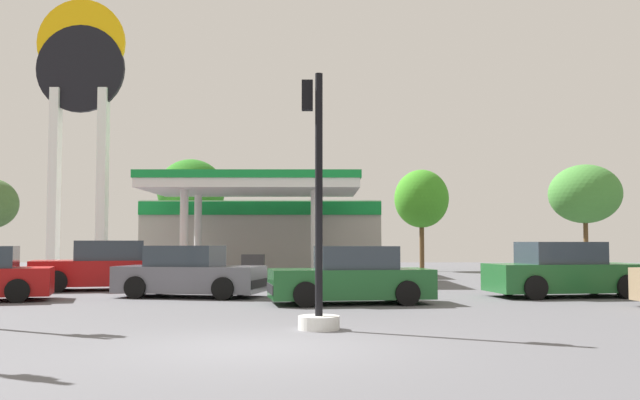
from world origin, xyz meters
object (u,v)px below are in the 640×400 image
tree_1 (190,191)px  tree_2 (420,199)px  traffic_signal_2 (316,251)px  car_2 (350,278)px  tree_3 (584,194)px  station_pole_sign (79,101)px  car_3 (104,268)px  car_4 (563,272)px  car_0 (188,274)px

tree_1 → tree_2: tree_1 is taller
tree_1 → traffic_signal_2: bearing=-74.6°
car_2 → traffic_signal_2: 5.60m
tree_2 → tree_3: (8.20, -2.36, 0.11)m
station_pole_sign → tree_2: station_pole_sign is taller
car_3 → traffic_signal_2: bearing=-56.4°
car_3 → tree_1: 14.63m
car_2 → tree_2: (4.82, 20.73, 3.31)m
traffic_signal_2 → station_pole_sign: bearing=120.7°
car_4 → tree_1: (-14.13, 17.24, 3.61)m
car_0 → traffic_signal_2: (3.78, -7.70, 0.76)m
tree_3 → traffic_signal_2: bearing=-120.2°
car_4 → tree_2: bearing=94.8°
car_2 → traffic_signal_2: traffic_signal_2 is taller
station_pole_sign → tree_1: bearing=64.1°
station_pole_sign → tree_1: 8.88m
car_0 → car_2: size_ratio=1.01×
car_3 → traffic_signal_2: traffic_signal_2 is taller
car_2 → tree_1: 21.32m
car_0 → tree_3: size_ratio=0.79×
car_3 → car_4: car_3 is taller
station_pole_sign → car_3: size_ratio=2.48×
car_0 → car_4: (11.02, 0.06, 0.05)m
car_0 → car_3: car_3 is taller
car_4 → tree_3: bearing=67.5°
car_4 → traffic_signal_2: 10.64m
car_3 → tree_2: 20.32m
car_4 → station_pole_sign: bearing=150.8°
car_0 → traffic_signal_2: bearing=-63.8°
car_4 → tree_3: (6.65, 16.08, 3.37)m
tree_3 → car_4: bearing=-112.5°
car_3 → tree_1: (0.30, 14.18, 3.59)m
station_pole_sign → traffic_signal_2: station_pole_sign is taller
tree_2 → car_3: bearing=-129.9°
car_3 → tree_1: tree_1 is taller
car_0 → tree_1: tree_1 is taller
station_pole_sign → tree_3: (24.35, 6.20, -3.68)m
tree_1 → tree_2: size_ratio=1.08×
station_pole_sign → car_2: station_pole_sign is taller
car_4 → tree_1: tree_1 is taller
station_pole_sign → car_3: station_pole_sign is taller
car_0 → tree_2: (9.47, 18.51, 3.31)m
car_2 → traffic_signal_2: (-0.86, -5.48, 0.76)m
station_pole_sign → car_3: (3.28, -6.83, -7.03)m
tree_1 → tree_2: (12.58, 1.21, -0.35)m
tree_1 → tree_3: bearing=-3.2°
traffic_signal_2 → tree_2: bearing=77.8°
car_4 → tree_2: (-1.55, 18.44, 3.26)m
station_pole_sign → car_0: bearing=-56.1°
tree_1 → tree_2: 12.64m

